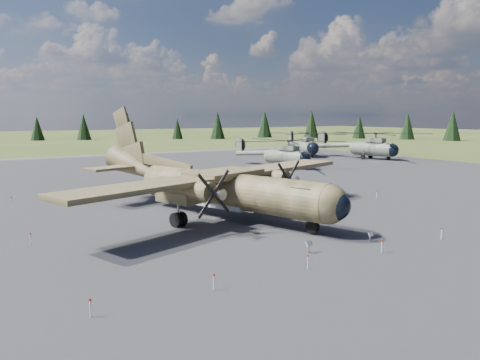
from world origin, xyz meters
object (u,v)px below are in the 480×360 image
helicopter_near (286,148)px  helicopter_far (373,140)px  helicopter_mid (307,139)px  transport_plane (215,183)px

helicopter_near → helicopter_far: size_ratio=0.88×
helicopter_mid → transport_plane: bearing=-116.5°
helicopter_near → helicopter_mid: helicopter_mid is taller
helicopter_near → helicopter_far: 24.26m
transport_plane → helicopter_near: transport_plane is taller
transport_plane → helicopter_mid: transport_plane is taller
transport_plane → helicopter_mid: size_ratio=1.18×
helicopter_near → helicopter_far: helicopter_far is taller
helicopter_mid → helicopter_far: 13.77m
transport_plane → helicopter_far: transport_plane is taller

